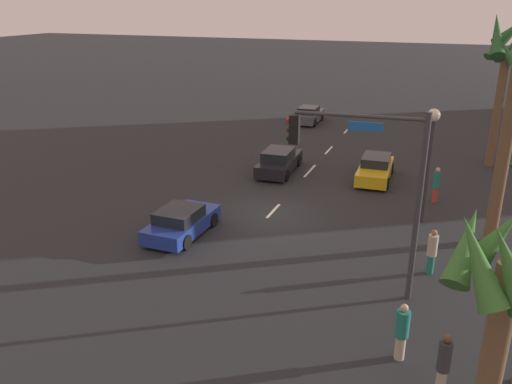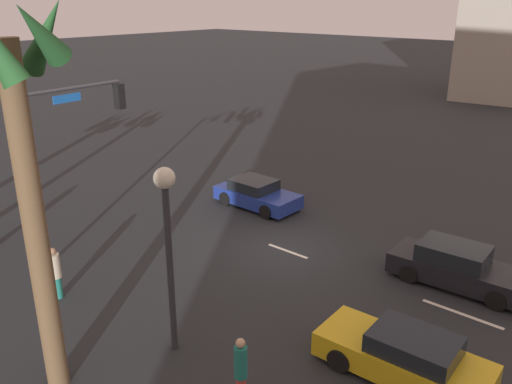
# 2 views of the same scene
# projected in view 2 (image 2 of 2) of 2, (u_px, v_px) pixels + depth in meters

# --- Properties ---
(ground_plane) EXTENTS (220.00, 220.00, 0.00)m
(ground_plane) POSITION_uv_depth(u_px,v_px,m) (280.00, 248.00, 20.64)
(ground_plane) COLOR #232628
(lane_stripe_2) EXTENTS (2.50, 0.14, 0.01)m
(lane_stripe_2) POSITION_uv_depth(u_px,v_px,m) (462.00, 314.00, 16.35)
(lane_stripe_2) COLOR silver
(lane_stripe_2) RESTS_ON ground_plane
(lane_stripe_3) EXTENTS (1.85, 0.14, 0.01)m
(lane_stripe_3) POSITION_uv_depth(u_px,v_px,m) (288.00, 251.00, 20.41)
(lane_stripe_3) COLOR silver
(lane_stripe_3) RESTS_ON ground_plane
(car_0) EXTENTS (4.05, 2.01, 1.27)m
(car_0) POSITION_uv_depth(u_px,v_px,m) (257.00, 194.00, 24.66)
(car_0) COLOR navy
(car_0) RESTS_ON ground_plane
(car_2) EXTENTS (4.45, 1.95, 1.33)m
(car_2) POSITION_uv_depth(u_px,v_px,m) (405.00, 356.00, 13.45)
(car_2) COLOR gold
(car_2) RESTS_ON ground_plane
(car_3) EXTENTS (4.63, 2.02, 1.42)m
(car_3) POSITION_uv_depth(u_px,v_px,m) (458.00, 267.00, 17.83)
(car_3) COLOR black
(car_3) RESTS_ON ground_plane
(traffic_signal) EXTENTS (0.56, 4.51, 6.48)m
(traffic_signal) POSITION_uv_depth(u_px,v_px,m) (62.00, 144.00, 18.55)
(traffic_signal) COLOR #38383D
(traffic_signal) RESTS_ON ground_plane
(streetlamp) EXTENTS (0.56, 0.56, 5.28)m
(streetlamp) POSITION_uv_depth(u_px,v_px,m) (167.00, 224.00, 13.49)
(streetlamp) COLOR #2D2D33
(streetlamp) RESTS_ON ground_plane
(pedestrian_1) EXTENTS (0.42, 0.42, 1.83)m
(pedestrian_1) POSITION_uv_depth(u_px,v_px,m) (241.00, 369.00, 12.44)
(pedestrian_1) COLOR #BF3833
(pedestrian_1) RESTS_ON ground_plane
(pedestrian_2) EXTENTS (0.46, 0.46, 1.78)m
(pedestrian_2) POSITION_uv_depth(u_px,v_px,m) (55.00, 272.00, 16.95)
(pedestrian_2) COLOR #1E7266
(pedestrian_2) RESTS_ON ground_plane
(palm_tree_1) EXTENTS (2.43, 2.63, 9.42)m
(palm_tree_1) POSITION_uv_depth(u_px,v_px,m) (21.00, 134.00, 11.22)
(palm_tree_1) COLOR brown
(palm_tree_1) RESTS_ON ground_plane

